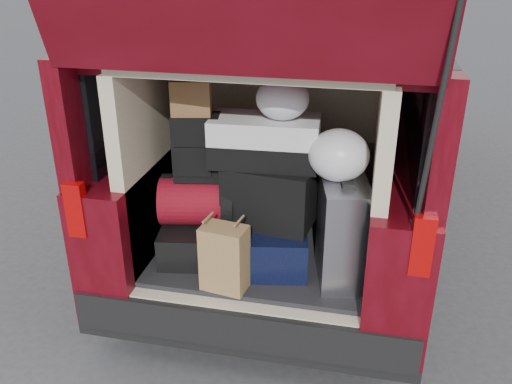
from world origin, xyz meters
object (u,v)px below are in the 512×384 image
twotone_duffel (265,141)px  red_duffel (198,201)px  kraft_bag (224,258)px  black_soft_case (269,195)px  backpack (197,147)px  navy_hardshell (267,241)px  silver_roller (342,232)px  black_hardshell (194,237)px

twotone_duffel → red_duffel: bearing=-176.4°
kraft_bag → black_soft_case: (0.18, 0.34, 0.23)m
black_soft_case → backpack: backpack is taller
navy_hardshell → red_duffel: (-0.42, -0.00, 0.22)m
silver_roller → red_duffel: 0.86m
black_hardshell → backpack: (0.04, 0.02, 0.57)m
kraft_bag → black_soft_case: black_soft_case is taller
red_duffel → twotone_duffel: twotone_duffel is taller
navy_hardshell → silver_roller: silver_roller is taller
kraft_bag → twotone_duffel: size_ratio=0.63×
backpack → twotone_duffel: (0.38, 0.03, 0.06)m
kraft_bag → black_soft_case: bearing=72.0°
kraft_bag → black_soft_case: 0.45m
navy_hardshell → red_duffel: size_ratio=1.27×
kraft_bag → backpack: 0.65m
silver_roller → black_soft_case: 0.46m
silver_roller → kraft_bag: bearing=-171.1°
silver_roller → red_duffel: size_ratio=1.34×
silver_roller → kraft_bag: size_ratio=1.57×
navy_hardshell → black_soft_case: size_ratio=1.13×
silver_roller → kraft_bag: silver_roller is taller
twotone_duffel → kraft_bag: bearing=-113.3°
navy_hardshell → silver_roller: size_ratio=0.95×
black_hardshell → kraft_bag: kraft_bag is taller
twotone_duffel → black_hardshell: bearing=-176.1°
black_hardshell → kraft_bag: size_ratio=1.35×
navy_hardshell → backpack: 0.69m
black_hardshell → silver_roller: silver_roller is taller
silver_roller → backpack: backpack is taller
kraft_bag → twotone_duffel: 0.68m
navy_hardshell → silver_roller: (0.44, -0.11, 0.17)m
black_hardshell → black_soft_case: (0.46, 0.01, 0.32)m
black_hardshell → silver_roller: 0.91m
navy_hardshell → kraft_bag: (-0.17, -0.34, 0.07)m
navy_hardshell → twotone_duffel: (-0.03, 0.04, 0.61)m
kraft_bag → red_duffel: (-0.25, 0.33, 0.16)m
kraft_bag → backpack: (-0.24, 0.35, 0.49)m
black_hardshell → navy_hardshell: size_ratio=0.91×
backpack → black_soft_case: bearing=-10.4°
silver_roller → black_soft_case: (-0.43, 0.12, 0.13)m
black_soft_case → backpack: size_ratio=1.30×
silver_roller → twotone_duffel: size_ratio=0.98×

